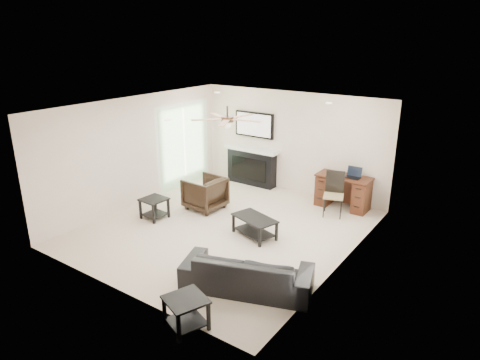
# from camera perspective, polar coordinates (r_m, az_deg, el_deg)

# --- Properties ---
(room_shell) EXTENTS (5.50, 5.54, 2.52)m
(room_shell) POSITION_cam_1_polar(r_m,az_deg,el_deg) (8.23, -0.70, 4.09)
(room_shell) COLOR beige
(room_shell) RESTS_ON ground
(sofa) EXTENTS (2.17, 1.41, 0.59)m
(sofa) POSITION_cam_1_polar(r_m,az_deg,el_deg) (6.79, 0.95, -12.12)
(sofa) COLOR black
(sofa) RESTS_ON ground
(armchair) EXTENTS (0.86, 0.83, 0.74)m
(armchair) POSITION_cam_1_polar(r_m,az_deg,el_deg) (9.72, -4.70, -1.75)
(armchair) COLOR black
(armchair) RESTS_ON ground
(coffee_table) EXTENTS (1.01, 0.75, 0.40)m
(coffee_table) POSITION_cam_1_polar(r_m,az_deg,el_deg) (8.45, 1.95, -6.25)
(coffee_table) COLOR black
(coffee_table) RESTS_ON ground
(end_table_near) EXTENTS (0.67, 0.67, 0.45)m
(end_table_near) POSITION_cam_1_polar(r_m,az_deg,el_deg) (6.09, -7.18, -17.18)
(end_table_near) COLOR black
(end_table_near) RESTS_ON ground
(end_table_left) EXTENTS (0.53, 0.53, 0.45)m
(end_table_left) POSITION_cam_1_polar(r_m,az_deg,el_deg) (9.42, -11.34, -3.72)
(end_table_left) COLOR black
(end_table_left) RESTS_ON ground
(fireplace_unit) EXTENTS (1.52, 0.34, 1.91)m
(fireplace_unit) POSITION_cam_1_polar(r_m,az_deg,el_deg) (11.10, 1.53, 4.13)
(fireplace_unit) COLOR black
(fireplace_unit) RESTS_ON ground
(desk) EXTENTS (1.22, 0.56, 0.76)m
(desk) POSITION_cam_1_polar(r_m,az_deg,el_deg) (10.02, 13.56, -1.54)
(desk) COLOR #36150D
(desk) RESTS_ON ground
(desk_chair) EXTENTS (0.54, 0.55, 0.97)m
(desk_chair) POSITION_cam_1_polar(r_m,az_deg,el_deg) (9.50, 12.37, -1.91)
(desk_chair) COLOR black
(desk_chair) RESTS_ON ground
(laptop) EXTENTS (0.33, 0.24, 0.23)m
(laptop) POSITION_cam_1_polar(r_m,az_deg,el_deg) (9.77, 14.83, 0.92)
(laptop) COLOR black
(laptop) RESTS_ON desk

